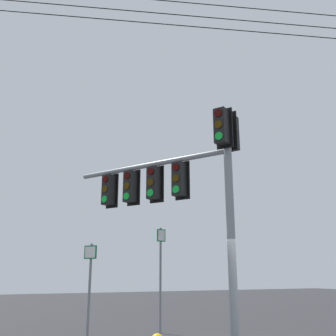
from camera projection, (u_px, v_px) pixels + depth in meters
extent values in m
cylinder|color=gray|center=(231.00, 228.00, 9.28)|extent=(0.20, 0.20, 5.52)
cylinder|color=gray|center=(148.00, 165.00, 11.11)|extent=(2.75, 4.28, 0.14)
cube|color=black|center=(221.00, 126.00, 9.69)|extent=(0.41, 0.41, 0.90)
cube|color=black|center=(224.00, 128.00, 9.82)|extent=(0.27, 0.39, 1.04)
cylinder|color=#360503|center=(218.00, 113.00, 9.63)|extent=(0.13, 0.19, 0.20)
cylinder|color=#3C2703|center=(218.00, 124.00, 9.55)|extent=(0.13, 0.19, 0.20)
cylinder|color=green|center=(219.00, 136.00, 9.48)|extent=(0.13, 0.19, 0.20)
cube|color=black|center=(232.00, 133.00, 10.17)|extent=(0.41, 0.41, 0.90)
cube|color=black|center=(229.00, 131.00, 10.03)|extent=(0.27, 0.39, 1.04)
cylinder|color=#360503|center=(234.00, 125.00, 10.38)|extent=(0.13, 0.19, 0.20)
cylinder|color=#3C2703|center=(234.00, 135.00, 10.30)|extent=(0.13, 0.19, 0.20)
cylinder|color=green|center=(235.00, 146.00, 10.22)|extent=(0.13, 0.19, 0.20)
cube|color=black|center=(179.00, 179.00, 10.41)|extent=(0.41, 0.41, 0.90)
cube|color=black|center=(182.00, 181.00, 10.54)|extent=(0.27, 0.39, 1.04)
cylinder|color=#360503|center=(176.00, 167.00, 10.35)|extent=(0.13, 0.19, 0.20)
cylinder|color=#3C2703|center=(176.00, 178.00, 10.28)|extent=(0.13, 0.19, 0.20)
cylinder|color=green|center=(176.00, 189.00, 10.20)|extent=(0.13, 0.19, 0.20)
cube|color=black|center=(154.00, 183.00, 10.85)|extent=(0.42, 0.42, 0.90)
cube|color=black|center=(157.00, 184.00, 10.99)|extent=(0.28, 0.38, 1.04)
cylinder|color=#360503|center=(151.00, 171.00, 10.79)|extent=(0.14, 0.18, 0.20)
cylinder|color=#3C2703|center=(150.00, 182.00, 10.72)|extent=(0.14, 0.18, 0.20)
cylinder|color=green|center=(150.00, 193.00, 10.64)|extent=(0.14, 0.18, 0.20)
cube|color=black|center=(130.00, 187.00, 11.30)|extent=(0.41, 0.41, 0.90)
cube|color=black|center=(134.00, 188.00, 11.44)|extent=(0.27, 0.39, 1.04)
cylinder|color=#360503|center=(127.00, 176.00, 11.24)|extent=(0.13, 0.18, 0.20)
cylinder|color=#3C2703|center=(127.00, 186.00, 11.17)|extent=(0.13, 0.18, 0.20)
cylinder|color=green|center=(126.00, 196.00, 11.09)|extent=(0.13, 0.18, 0.20)
cube|color=black|center=(109.00, 190.00, 11.74)|extent=(0.41, 0.41, 0.90)
cube|color=black|center=(112.00, 191.00, 11.88)|extent=(0.27, 0.39, 1.04)
cylinder|color=#360503|center=(105.00, 179.00, 11.69)|extent=(0.13, 0.18, 0.20)
cylinder|color=#3C2703|center=(105.00, 189.00, 11.61)|extent=(0.13, 0.18, 0.20)
cylinder|color=green|center=(104.00, 199.00, 11.53)|extent=(0.13, 0.18, 0.20)
cylinder|color=slate|center=(89.00, 292.00, 10.37)|extent=(0.07, 0.07, 2.50)
cube|color=#0C7238|center=(90.00, 252.00, 10.60)|extent=(0.28, 0.30, 0.36)
cube|color=white|center=(90.00, 252.00, 10.59)|extent=(0.23, 0.24, 0.30)
cylinder|color=slate|center=(160.00, 279.00, 12.02)|extent=(0.07, 0.07, 3.11)
cube|color=#0C7238|center=(161.00, 235.00, 12.33)|extent=(0.29, 0.05, 0.38)
cube|color=white|center=(161.00, 235.00, 12.32)|extent=(0.23, 0.02, 0.32)
cylinder|color=black|center=(263.00, 32.00, 10.79)|extent=(23.45, 8.02, 0.73)
cylinder|color=black|center=(262.00, 22.00, 10.87)|extent=(23.45, 8.02, 0.73)
cylinder|color=black|center=(261.00, 9.00, 10.98)|extent=(23.45, 8.02, 0.73)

